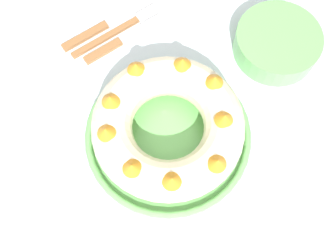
% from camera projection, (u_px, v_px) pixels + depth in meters
% --- Properties ---
extents(ground_plane, '(8.00, 8.00, 0.00)m').
position_uv_depth(ground_plane, '(156.00, 208.00, 1.41)').
color(ground_plane, brown).
extents(dining_table, '(1.60, 1.11, 0.77)m').
position_uv_depth(dining_table, '(146.00, 151.00, 0.76)').
color(dining_table, silver).
rests_on(dining_table, ground_plane).
extents(serving_dish, '(0.29, 0.29, 0.02)m').
position_uv_depth(serving_dish, '(168.00, 135.00, 0.68)').
color(serving_dish, '#6BB760').
rests_on(serving_dish, dining_table).
extents(bundt_cake, '(0.25, 0.25, 0.08)m').
position_uv_depth(bundt_cake, '(168.00, 126.00, 0.64)').
color(bundt_cake, beige).
rests_on(bundt_cake, serving_dish).
extents(fork, '(0.02, 0.21, 0.01)m').
position_uv_depth(fork, '(125.00, 26.00, 0.77)').
color(fork, '#936038').
rests_on(fork, dining_table).
extents(serving_knife, '(0.02, 0.22, 0.01)m').
position_uv_depth(serving_knife, '(105.00, 25.00, 0.77)').
color(serving_knife, '#936038').
rests_on(serving_knife, dining_table).
extents(cake_knife, '(0.02, 0.18, 0.01)m').
position_uv_depth(cake_knife, '(119.00, 42.00, 0.76)').
color(cake_knife, '#936038').
rests_on(cake_knife, dining_table).
extents(side_bowl, '(0.16, 0.16, 0.05)m').
position_uv_depth(side_bowl, '(277.00, 43.00, 0.73)').
color(side_bowl, '#6BB760').
rests_on(side_bowl, dining_table).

